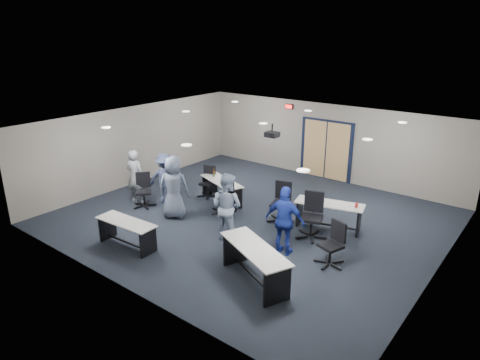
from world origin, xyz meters
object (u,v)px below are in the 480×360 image
Objects in this scene: chair_back_a at (207,182)px; person_gray at (135,176)px; table_back_right at (329,211)px; table_front_right at (255,259)px; person_back at (165,178)px; person_plaid at (174,187)px; table_front_left at (127,229)px; chair_loose_right at (331,244)px; person_lightblue at (227,206)px; table_back_left at (221,187)px; chair_back_d at (312,216)px; chair_back_b at (223,195)px; chair_loose_left at (143,190)px; chair_back_c at (281,203)px; person_navy at (285,221)px.

person_gray reaches higher than chair_back_a.
person_gray reaches higher than table_back_right.
person_back reaches higher than table_front_right.
table_front_left is at bearing 72.05° from person_plaid.
person_lightblue reaches higher than chair_loose_right.
person_plaid reaches higher than table_back_left.
person_lightblue is at bearing -57.47° from chair_back_a.
person_gray is (-5.48, -1.20, 0.25)m from chair_back_d.
chair_back_b is 1.46m from person_plaid.
chair_back_a is at bearing 13.98° from chair_loose_left.
table_front_right is 1.14× the size of table_back_left.
table_back_left is 1.62× the size of chair_back_b.
table_back_left is 1.07× the size of person_gray.
table_back_left is at bearing -179.48° from chair_loose_right.
person_back reaches higher than chair_back_d.
person_gray is at bearing -126.82° from chair_back_b.
person_plaid reaches higher than person_gray.
table_front_right is 5.27m from chair_loose_left.
person_plaid is at bearing -6.51° from person_lightblue.
chair_loose_left is at bearing -172.67° from table_back_right.
person_plaid is at bearing -158.33° from chair_loose_right.
chair_back_c is at bearing 167.44° from chair_loose_right.
person_gray is 0.94× the size of person_plaid.
table_front_right is 1.33× the size of person_back.
person_back is (-3.61, -0.99, 0.23)m from chair_back_c.
person_navy is (-0.20, -1.92, 0.35)m from table_back_right.
person_back is at bearing -157.20° from person_gray.
person_lightblue reaches higher than chair_back_b.
chair_back_a is (-4.14, 3.10, -0.06)m from table_front_right.
chair_back_b is 0.64× the size of person_lightblue.
table_back_right is at bearing -103.96° from person_navy.
table_front_left is 2.96m from person_back.
chair_back_b reaches higher than chair_back_a.
person_plaid is (1.74, -0.04, 0.06)m from person_gray.
person_lightblue reaches higher than chair_back_c.
chair_back_c is 0.66× the size of person_gray.
chair_back_c is at bearing 137.03° from table_front_right.
chair_back_a is 4.12m from chair_back_d.
chair_back_b is 0.62× the size of person_plaid.
person_gray is at bearing -7.16° from person_navy.
chair_back_b is 1.09× the size of chair_loose_left.
chair_back_a is (-0.71, 3.76, 0.03)m from table_front_left.
chair_back_b is 1.74m from chair_back_c.
person_lightblue is (1.72, -1.81, 0.40)m from table_back_left.
chair_loose_right is (1.01, -0.93, -0.08)m from chair_back_d.
chair_back_d is (3.37, 3.22, 0.14)m from table_front_left.
chair_back_a is at bearing -30.64° from person_navy.
person_navy is at bearing -113.78° from chair_back_d.
chair_back_d is (1.17, -0.36, 0.04)m from chair_back_c.
chair_back_c reaches higher than table_front_left.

